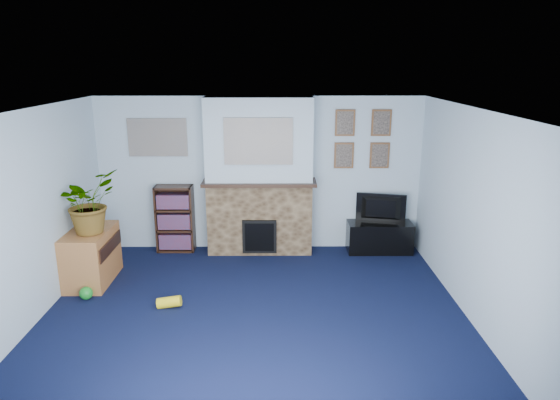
{
  "coord_description": "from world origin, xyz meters",
  "views": [
    {
      "loc": [
        0.27,
        -5.34,
        2.9
      ],
      "look_at": [
        0.31,
        0.77,
        1.2
      ],
      "focal_mm": 32.0,
      "sensor_mm": 36.0,
      "label": 1
    }
  ],
  "objects_px": {
    "tv_stand": "(379,238)",
    "bookshelf": "(175,220)",
    "television": "(381,209)",
    "sideboard": "(92,257)"
  },
  "relations": [
    {
      "from": "bookshelf",
      "to": "television",
      "type": "bearing_deg",
      "value": -1.01
    },
    {
      "from": "bookshelf",
      "to": "sideboard",
      "type": "bearing_deg",
      "value": -128.37
    },
    {
      "from": "tv_stand",
      "to": "bookshelf",
      "type": "distance_m",
      "value": 3.22
    },
    {
      "from": "tv_stand",
      "to": "television",
      "type": "distance_m",
      "value": 0.47
    },
    {
      "from": "tv_stand",
      "to": "bookshelf",
      "type": "height_order",
      "value": "bookshelf"
    },
    {
      "from": "tv_stand",
      "to": "bookshelf",
      "type": "relative_size",
      "value": 0.95
    },
    {
      "from": "bookshelf",
      "to": "sideboard",
      "type": "distance_m",
      "value": 1.48
    },
    {
      "from": "bookshelf",
      "to": "tv_stand",
      "type": "bearing_deg",
      "value": -1.37
    },
    {
      "from": "television",
      "to": "tv_stand",
      "type": "bearing_deg",
      "value": 102.92
    },
    {
      "from": "bookshelf",
      "to": "sideboard",
      "type": "height_order",
      "value": "bookshelf"
    }
  ]
}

